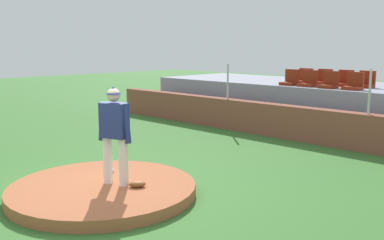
{
  "coord_description": "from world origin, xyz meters",
  "views": [
    {
      "loc": [
        6.44,
        -4.3,
        2.67
      ],
      "look_at": [
        0.0,
        2.31,
        1.1
      ],
      "focal_mm": 40.9,
      "sensor_mm": 36.0,
      "label": 1
    }
  ],
  "objects_px": {
    "stadium_chair_1": "(309,81)",
    "stadium_chair_2": "(329,83)",
    "fielding_glove": "(137,184)",
    "stadium_chair_5": "(324,80)",
    "stadium_chair_6": "(344,81)",
    "pitcher": "(115,128)",
    "stadium_chair_3": "(354,84)",
    "stadium_chair_0": "(290,80)",
    "baseball": "(113,171)",
    "stadium_chair_4": "(304,79)",
    "stadium_chair_7": "(366,82)"
  },
  "relations": [
    {
      "from": "baseball",
      "to": "stadium_chair_3",
      "type": "xyz_separation_m",
      "value": [
        1.57,
        7.26,
        1.35
      ]
    },
    {
      "from": "stadium_chair_6",
      "to": "baseball",
      "type": "bearing_deg",
      "value": 83.85
    },
    {
      "from": "stadium_chair_2",
      "to": "stadium_chair_6",
      "type": "height_order",
      "value": "same"
    },
    {
      "from": "fielding_glove",
      "to": "baseball",
      "type": "bearing_deg",
      "value": 117.27
    },
    {
      "from": "stadium_chair_5",
      "to": "pitcher",
      "type": "bearing_deg",
      "value": 93.4
    },
    {
      "from": "stadium_chair_2",
      "to": "stadium_chair_4",
      "type": "distance_m",
      "value": 1.64
    },
    {
      "from": "fielding_glove",
      "to": "stadium_chair_5",
      "type": "bearing_deg",
      "value": 45.73
    },
    {
      "from": "stadium_chair_2",
      "to": "stadium_chair_4",
      "type": "relative_size",
      "value": 1.0
    },
    {
      "from": "stadium_chair_1",
      "to": "stadium_chair_6",
      "type": "xyz_separation_m",
      "value": [
        0.75,
        0.86,
        0.0
      ]
    },
    {
      "from": "baseball",
      "to": "stadium_chair_7",
      "type": "relative_size",
      "value": 0.15
    },
    {
      "from": "stadium_chair_2",
      "to": "stadium_chair_3",
      "type": "xyz_separation_m",
      "value": [
        0.73,
        0.02,
        0.0
      ]
    },
    {
      "from": "pitcher",
      "to": "stadium_chair_7",
      "type": "relative_size",
      "value": 3.54
    },
    {
      "from": "stadium_chair_6",
      "to": "stadium_chair_1",
      "type": "bearing_deg",
      "value": 48.99
    },
    {
      "from": "stadium_chair_2",
      "to": "stadium_chair_6",
      "type": "distance_m",
      "value": 0.9
    },
    {
      "from": "baseball",
      "to": "stadium_chair_1",
      "type": "xyz_separation_m",
      "value": [
        0.13,
        7.28,
        1.35
      ]
    },
    {
      "from": "stadium_chair_6",
      "to": "pitcher",
      "type": "bearing_deg",
      "value": 88.62
    },
    {
      "from": "pitcher",
      "to": "stadium_chair_0",
      "type": "distance_m",
      "value": 7.78
    },
    {
      "from": "stadium_chair_2",
      "to": "stadium_chair_6",
      "type": "relative_size",
      "value": 1.0
    },
    {
      "from": "pitcher",
      "to": "stadium_chair_3",
      "type": "distance_m",
      "value": 7.72
    },
    {
      "from": "stadium_chair_2",
      "to": "stadium_chair_6",
      "type": "xyz_separation_m",
      "value": [
        0.04,
        0.9,
        0.0
      ]
    },
    {
      "from": "fielding_glove",
      "to": "stadium_chair_4",
      "type": "distance_m",
      "value": 8.64
    },
    {
      "from": "stadium_chair_1",
      "to": "stadium_chair_0",
      "type": "bearing_deg",
      "value": -0.25
    },
    {
      "from": "stadium_chair_3",
      "to": "pitcher",
      "type": "bearing_deg",
      "value": 83.33
    },
    {
      "from": "stadium_chair_3",
      "to": "stadium_chair_5",
      "type": "height_order",
      "value": "same"
    },
    {
      "from": "baseball",
      "to": "fielding_glove",
      "type": "distance_m",
      "value": 1.09
    },
    {
      "from": "stadium_chair_3",
      "to": "stadium_chair_4",
      "type": "xyz_separation_m",
      "value": [
        -2.09,
        0.89,
        0.0
      ]
    },
    {
      "from": "stadium_chair_4",
      "to": "stadium_chair_1",
      "type": "bearing_deg",
      "value": 126.84
    },
    {
      "from": "pitcher",
      "to": "stadium_chair_4",
      "type": "xyz_separation_m",
      "value": [
        -1.19,
        8.55,
        0.36
      ]
    },
    {
      "from": "stadium_chair_4",
      "to": "stadium_chair_5",
      "type": "height_order",
      "value": "same"
    },
    {
      "from": "stadium_chair_2",
      "to": "stadium_chair_3",
      "type": "height_order",
      "value": "same"
    },
    {
      "from": "baseball",
      "to": "stadium_chair_5",
      "type": "height_order",
      "value": "stadium_chair_5"
    },
    {
      "from": "fielding_glove",
      "to": "stadium_chair_0",
      "type": "relative_size",
      "value": 0.6
    },
    {
      "from": "fielding_glove",
      "to": "pitcher",
      "type": "bearing_deg",
      "value": 152.47
    },
    {
      "from": "pitcher",
      "to": "stadium_chair_4",
      "type": "bearing_deg",
      "value": 80.92
    },
    {
      "from": "stadium_chair_4",
      "to": "stadium_chair_5",
      "type": "distance_m",
      "value": 0.69
    },
    {
      "from": "stadium_chair_1",
      "to": "stadium_chair_7",
      "type": "relative_size",
      "value": 1.0
    },
    {
      "from": "stadium_chair_6",
      "to": "stadium_chair_7",
      "type": "relative_size",
      "value": 1.0
    },
    {
      "from": "baseball",
      "to": "stadium_chair_6",
      "type": "bearing_deg",
      "value": 83.85
    },
    {
      "from": "stadium_chair_1",
      "to": "stadium_chair_5",
      "type": "distance_m",
      "value": 0.89
    },
    {
      "from": "stadium_chair_7",
      "to": "stadium_chair_1",
      "type": "bearing_deg",
      "value": 31.42
    },
    {
      "from": "baseball",
      "to": "stadium_chair_5",
      "type": "distance_m",
      "value": 8.29
    },
    {
      "from": "stadium_chair_1",
      "to": "stadium_chair_2",
      "type": "distance_m",
      "value": 0.7
    },
    {
      "from": "stadium_chair_6",
      "to": "stadium_chair_3",
      "type": "bearing_deg",
      "value": 128.33
    },
    {
      "from": "stadium_chair_0",
      "to": "stadium_chair_1",
      "type": "distance_m",
      "value": 0.65
    },
    {
      "from": "stadium_chair_1",
      "to": "stadium_chair_7",
      "type": "distance_m",
      "value": 1.65
    },
    {
      "from": "stadium_chair_0",
      "to": "stadium_chair_3",
      "type": "distance_m",
      "value": 2.09
    },
    {
      "from": "stadium_chair_3",
      "to": "stadium_chair_6",
      "type": "bearing_deg",
      "value": -51.67
    },
    {
      "from": "fielding_glove",
      "to": "stadium_chair_5",
      "type": "relative_size",
      "value": 0.6
    },
    {
      "from": "stadium_chair_0",
      "to": "stadium_chair_6",
      "type": "distance_m",
      "value": 1.64
    },
    {
      "from": "stadium_chair_5",
      "to": "stadium_chair_6",
      "type": "xyz_separation_m",
      "value": [
        0.72,
        -0.04,
        0.0
      ]
    }
  ]
}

